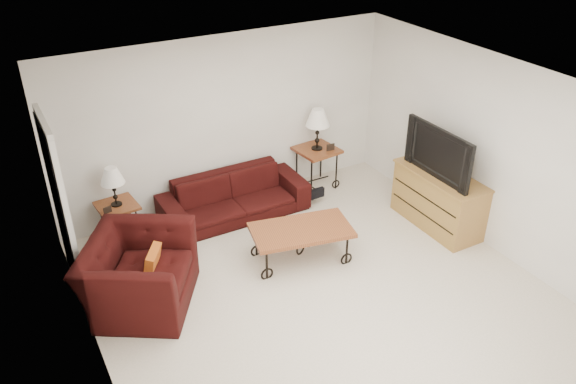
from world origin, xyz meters
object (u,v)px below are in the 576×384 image
(backpack, at_px, (313,187))
(sofa, at_px, (234,197))
(tv_stand, at_px, (438,200))
(side_table_right, at_px, (316,167))
(television, at_px, (445,151))
(lamp_right, at_px, (317,129))
(side_table_left, at_px, (120,222))
(armchair, at_px, (139,273))
(lamp_left, at_px, (114,187))
(coffee_table, at_px, (301,244))

(backpack, bearing_deg, sofa, 160.72)
(sofa, xyz_separation_m, tv_stand, (2.38, -1.60, 0.09))
(side_table_right, height_order, television, television)
(lamp_right, height_order, tv_stand, lamp_right)
(tv_stand, distance_m, television, 0.74)
(side_table_left, height_order, television, television)
(side_table_left, xyz_separation_m, armchair, (-0.13, -1.40, 0.14))
(sofa, height_order, backpack, sofa)
(sofa, distance_m, lamp_right, 1.64)
(armchair, height_order, tv_stand, armchair)
(lamp_left, xyz_separation_m, backpack, (2.79, -0.37, -0.59))
(television, bearing_deg, side_table_right, -153.92)
(side_table_left, bearing_deg, backpack, -7.52)
(lamp_right, xyz_separation_m, backpack, (-0.29, -0.37, -0.74))
(tv_stand, bearing_deg, side_table_right, 116.60)
(coffee_table, height_order, armchair, armchair)
(sofa, xyz_separation_m, side_table_right, (1.49, 0.18, 0.02))
(side_table_right, distance_m, backpack, 0.48)
(sofa, height_order, side_table_right, side_table_right)
(armchair, height_order, backpack, armchair)
(sofa, relative_size, backpack, 4.60)
(side_table_right, distance_m, armchair, 3.51)
(side_table_left, xyz_separation_m, lamp_left, (0.00, 0.00, 0.54))
(lamp_left, xyz_separation_m, armchair, (-0.13, -1.40, -0.40))
(sofa, distance_m, coffee_table, 1.42)
(lamp_right, height_order, television, television)
(lamp_right, bearing_deg, armchair, -156.43)
(side_table_right, xyz_separation_m, television, (0.87, -1.78, 0.82))
(lamp_left, height_order, tv_stand, lamp_left)
(tv_stand, bearing_deg, coffee_table, 174.35)
(side_table_left, xyz_separation_m, tv_stand, (3.97, -1.78, 0.13))
(side_table_right, relative_size, backpack, 1.41)
(coffee_table, xyz_separation_m, tv_stand, (2.08, -0.21, 0.17))
(side_table_right, height_order, armchair, armchair)
(coffee_table, xyz_separation_m, television, (2.06, -0.21, 0.91))
(side_table_left, height_order, coffee_table, side_table_left)
(television, bearing_deg, coffee_table, -95.70)
(side_table_right, bearing_deg, sofa, -173.11)
(lamp_left, xyz_separation_m, tv_stand, (3.97, -1.78, -0.42))
(coffee_table, bearing_deg, side_table_right, 52.86)
(armchair, bearing_deg, lamp_left, 26.64)
(sofa, xyz_separation_m, side_table_left, (-1.59, 0.18, -0.03))
(lamp_right, height_order, backpack, lamp_right)
(lamp_right, relative_size, armchair, 0.51)
(sofa, relative_size, television, 1.76)
(lamp_left, distance_m, lamp_right, 3.09)
(armchair, xyz_separation_m, tv_stand, (4.11, -0.37, -0.01))
(sofa, height_order, tv_stand, tv_stand)
(sofa, relative_size, coffee_table, 1.68)
(side_table_left, xyz_separation_m, coffee_table, (1.89, -1.57, -0.04))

